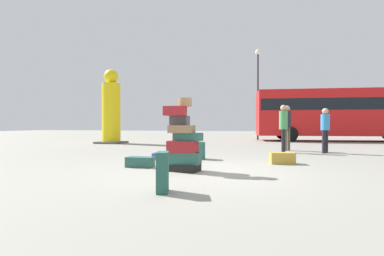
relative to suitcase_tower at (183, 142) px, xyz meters
The scene contains 13 objects.
ground_plane 0.73m from the suitcase_tower, ahead, with size 80.00×80.00×0.00m, color gray.
suitcase_tower is the anchor object (origin of this frame).
suitcase_teal_foreground_far 1.99m from the suitcase_tower, 82.89° to the right, with size 0.17×0.34×0.60m, color #26594C.
suitcase_teal_upright_blue 1.28m from the suitcase_tower, 166.21° to the left, with size 0.64×0.33×0.24m, color #26594C.
suitcase_teal_left_side 2.21m from the suitcase_tower, 92.49° to the left, with size 0.25×0.36×0.51m, color #26594C.
suitcase_tan_white_trunk 2.81m from the suitcase_tower, 38.24° to the left, with size 0.61×0.33×0.29m, color #B28C33.
suitcase_navy_right_side 2.29m from the suitcase_tower, 119.36° to the left, with size 0.77×0.37×0.18m, color #334F99.
person_bearded_onlooker 5.36m from the suitcase_tower, 63.20° to the left, with size 0.30×0.34×1.73m.
person_tourist_with_camera 6.28m from the suitcase_tower, 65.40° to the left, with size 0.30×0.30×1.76m.
person_passerby_in_red 6.30m from the suitcase_tower, 52.35° to the left, with size 0.30×0.31×1.60m.
yellow_dummy_statue 10.25m from the suitcase_tower, 128.75° to the left, with size 1.38×1.38×4.04m.
parked_bus 14.86m from the suitcase_tower, 64.20° to the left, with size 10.50×3.57×3.15m.
lamp_post 14.10m from the suitcase_tower, 84.37° to the left, with size 0.36×0.36×6.11m.
Camera 1 is at (1.32, -5.95, 1.01)m, focal length 26.33 mm.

